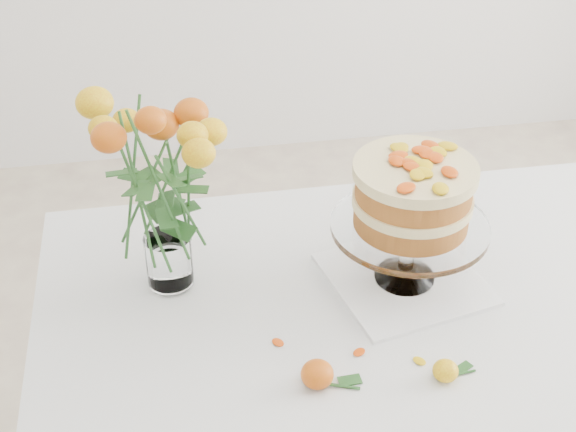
% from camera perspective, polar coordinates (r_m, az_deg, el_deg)
% --- Properties ---
extents(table, '(1.43, 0.93, 0.76)m').
position_cam_1_polar(table, '(1.62, 8.22, -8.76)').
color(table, tan).
rests_on(table, ground).
extents(napkin, '(0.34, 0.34, 0.01)m').
position_cam_1_polar(napkin, '(1.63, 8.25, -4.47)').
color(napkin, white).
rests_on(napkin, table).
extents(cake_stand, '(0.30, 0.30, 0.27)m').
position_cam_1_polar(cake_stand, '(1.52, 8.83, 1.04)').
color(cake_stand, white).
rests_on(cake_stand, napkin).
extents(rose_vase, '(0.36, 0.36, 0.46)m').
position_cam_1_polar(rose_vase, '(1.47, -9.14, 3.32)').
color(rose_vase, white).
rests_on(rose_vase, table).
extents(loose_rose_near, '(0.08, 0.05, 0.04)m').
position_cam_1_polar(loose_rose_near, '(1.43, 11.15, -10.75)').
color(loose_rose_near, yellow).
rests_on(loose_rose_near, table).
extents(loose_rose_far, '(0.10, 0.06, 0.05)m').
position_cam_1_polar(loose_rose_far, '(1.39, 2.12, -11.19)').
color(loose_rose_far, '#BF5609').
rests_on(loose_rose_far, table).
extents(stray_petal_a, '(0.03, 0.02, 0.00)m').
position_cam_1_polar(stray_petal_a, '(1.47, 5.08, -9.63)').
color(stray_petal_a, yellow).
rests_on(stray_petal_a, table).
extents(stray_petal_b, '(0.03, 0.02, 0.00)m').
position_cam_1_polar(stray_petal_b, '(1.46, 9.32, -10.15)').
color(stray_petal_b, yellow).
rests_on(stray_petal_b, table).
extents(stray_petal_c, '(0.03, 0.02, 0.00)m').
position_cam_1_polar(stray_petal_c, '(1.45, 11.34, -10.99)').
color(stray_petal_c, yellow).
rests_on(stray_petal_c, table).
extents(stray_petal_d, '(0.03, 0.02, 0.00)m').
position_cam_1_polar(stray_petal_d, '(1.48, -0.72, -8.99)').
color(stray_petal_d, yellow).
rests_on(stray_petal_d, table).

